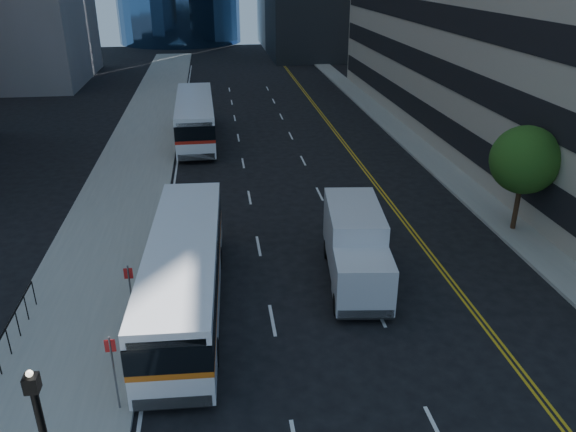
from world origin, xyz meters
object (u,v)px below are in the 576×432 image
object	(u,v)px
bus_front	(185,272)
box_truck	(356,247)
bus_rear	(195,117)
street_tree	(525,160)

from	to	relation	value
bus_front	box_truck	bearing A→B (deg)	12.09
bus_rear	box_truck	xyz separation A→B (m)	(6.75, -21.55, -0.11)
bus_front	bus_rear	distance (m)	22.71
bus_rear	bus_front	bearing A→B (deg)	-90.98
street_tree	bus_front	size ratio (longest dim) A/B	0.45
bus_front	bus_rear	bearing A→B (deg)	92.36
box_truck	bus_front	bearing A→B (deg)	-163.76
street_tree	box_truck	xyz separation A→B (m)	(-8.85, -3.63, -2.07)
bus_front	box_truck	xyz separation A→B (m)	(6.75, 1.16, -0.03)
street_tree	box_truck	bearing A→B (deg)	-157.69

